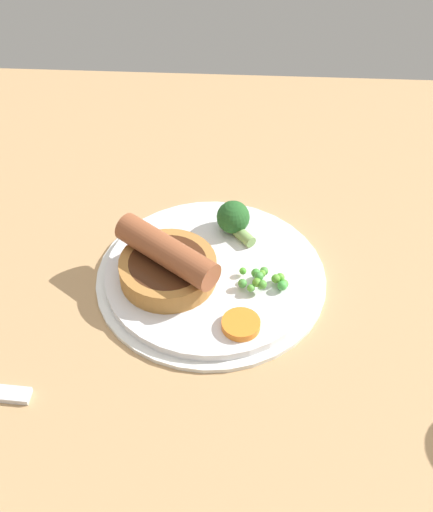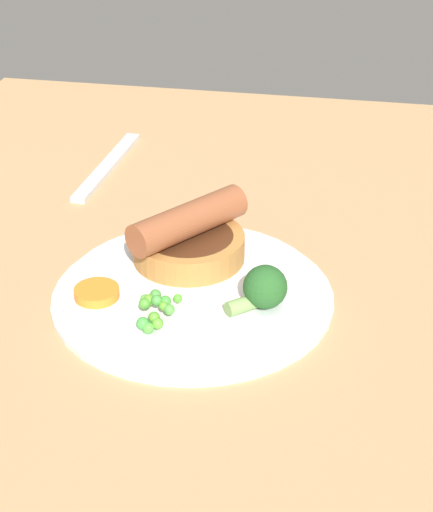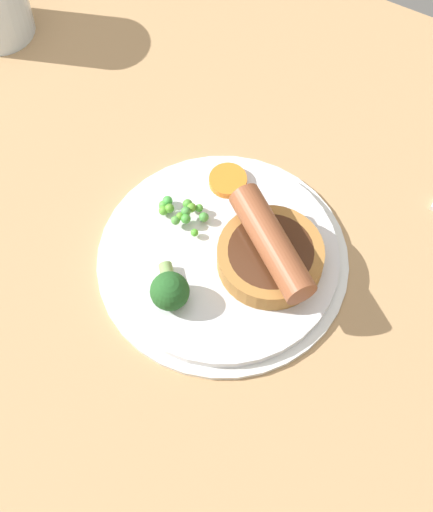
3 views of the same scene
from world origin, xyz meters
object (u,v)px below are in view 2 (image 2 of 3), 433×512
object	(u,v)px
carrot_slice_4	(98,291)
pea_pile	(155,309)
sausage_pudding	(189,239)
dinner_plate	(193,293)
fork	(108,166)
broccoli_floret_near	(263,288)

from	to	relation	value
carrot_slice_4	pea_pile	bearing A→B (deg)	66.67
sausage_pudding	dinner_plate	bearing A→B (deg)	53.17
pea_pile	carrot_slice_4	distance (cm)	6.05
sausage_pudding	fork	world-z (taller)	sausage_pudding
broccoli_floret_near	fork	world-z (taller)	broccoli_floret_near
sausage_pudding	broccoli_floret_near	size ratio (longest dim) A/B	2.25
carrot_slice_4	fork	size ratio (longest dim) A/B	0.21
sausage_pudding	broccoli_floret_near	bearing A→B (deg)	86.31
dinner_plate	fork	xyz separation A→B (cm)	(-24.37, -14.97, -0.27)
broccoli_floret_near	carrot_slice_4	xyz separation A→B (cm)	(0.93, -13.65, -1.31)
dinner_plate	carrot_slice_4	distance (cm)	8.09
dinner_plate	carrot_slice_4	size ratio (longest dim) A/B	6.40
broccoli_floret_near	carrot_slice_4	distance (cm)	13.74
dinner_plate	sausage_pudding	world-z (taller)	sausage_pudding
pea_pile	fork	xyz separation A→B (cm)	(-29.82, -13.12, -2.04)
pea_pile	carrot_slice_4	xyz separation A→B (cm)	(-2.38, -5.53, -0.54)
pea_pile	fork	bearing A→B (deg)	-156.26
carrot_slice_4	fork	xyz separation A→B (cm)	(-27.44, -7.59, -1.50)
dinner_plate	sausage_pudding	bearing A→B (deg)	-163.62
dinner_plate	pea_pile	size ratio (longest dim) A/B	4.69
pea_pile	dinner_plate	bearing A→B (deg)	161.29
pea_pile	fork	world-z (taller)	pea_pile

